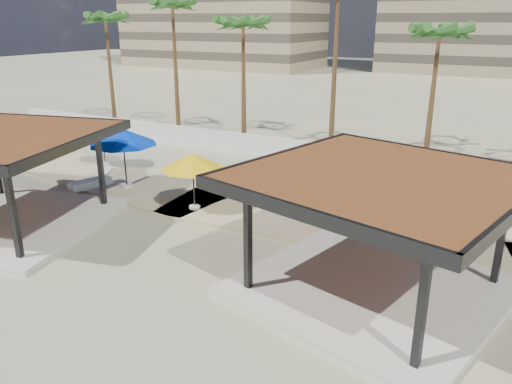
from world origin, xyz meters
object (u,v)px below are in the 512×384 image
umbrella_c (408,173)px  lounger_b (399,213)px  pavilion_central (377,223)px  umbrella_a (102,130)px  pavilion_west (1,171)px  lounger_a (91,183)px

umbrella_c → lounger_b: bearing=166.0°
umbrella_c → pavilion_central: bearing=-85.7°
umbrella_a → pavilion_central: bearing=-19.8°
umbrella_a → umbrella_c: 16.99m
umbrella_a → lounger_b: size_ratio=1.75×
pavilion_west → lounger_a: bearing=80.8°
lounger_b → umbrella_c: bearing=-91.5°
pavilion_central → pavilion_west: 14.83m
pavilion_central → umbrella_c: pavilion_central is taller
pavilion_central → lounger_a: 15.50m
umbrella_a → lounger_b: bearing=-0.2°
umbrella_c → umbrella_a: bearing=179.6°
umbrella_c → lounger_a: bearing=-167.5°
umbrella_c → pavilion_west: bearing=-150.2°
lounger_b → umbrella_a: bearing=102.3°
pavilion_west → pavilion_central: bearing=-6.2°
pavilion_central → lounger_b: 6.55m
umbrella_c → lounger_b: (-0.18, 0.05, -1.80)m
umbrella_c → lounger_b: size_ratio=1.63×
umbrella_c → lounger_a: umbrella_c is taller
lounger_b → lounger_a: bearing=115.3°
lounger_a → umbrella_c: bearing=-59.9°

